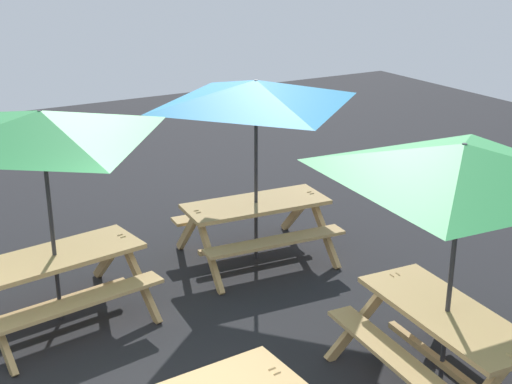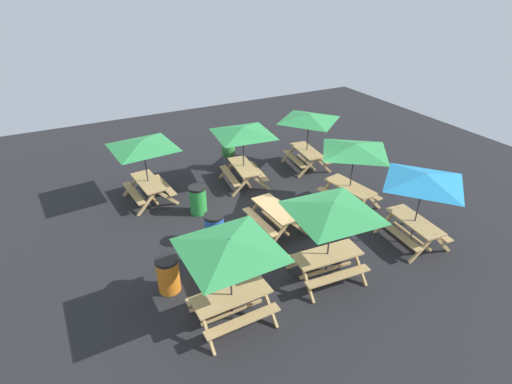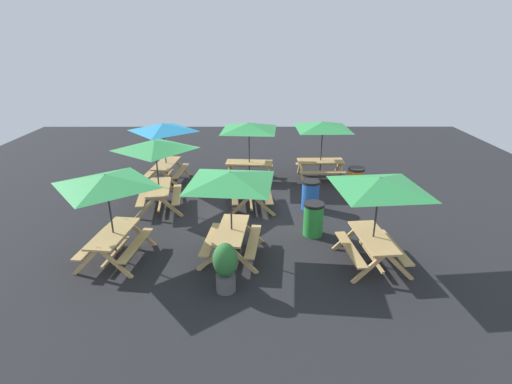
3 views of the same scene
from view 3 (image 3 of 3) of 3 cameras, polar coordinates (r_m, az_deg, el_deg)
ground_plane at (r=13.15m, az=-1.93°, el=-2.57°), size 25.76×25.76×0.00m
picnic_table_0 at (r=13.02m, az=-14.18°, el=5.83°), size 2.27×2.27×2.34m
picnic_table_1 at (r=15.54m, az=-13.08°, el=8.41°), size 2.15×2.15×2.34m
picnic_table_2 at (r=15.68m, az=9.49°, el=8.78°), size 2.83×2.83×2.34m
picnic_table_3 at (r=13.18m, az=-0.77°, el=0.15°), size 1.87×1.62×0.81m
picnic_table_4 at (r=10.17m, az=-20.57°, el=0.72°), size 2.22×2.22×2.34m
picnic_table_5 at (r=9.71m, az=-3.66°, el=1.15°), size 2.81×2.81×2.34m
picnic_table_6 at (r=15.25m, az=-1.00°, el=8.72°), size 2.82×2.82×2.34m
picnic_table_7 at (r=9.75m, az=17.16°, el=0.29°), size 2.81×2.81×2.34m
trash_bin_blue at (r=13.17m, az=7.77°, el=-0.40°), size 0.59×0.59×0.98m
trash_bin_orange at (r=14.75m, az=14.03°, el=1.56°), size 0.59×0.59×0.98m
trash_bin_green at (r=11.47m, az=8.20°, el=-3.83°), size 0.59×0.59×0.98m
potted_plant_0 at (r=8.92m, az=-4.41°, el=-10.44°), size 0.55×0.55×1.19m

